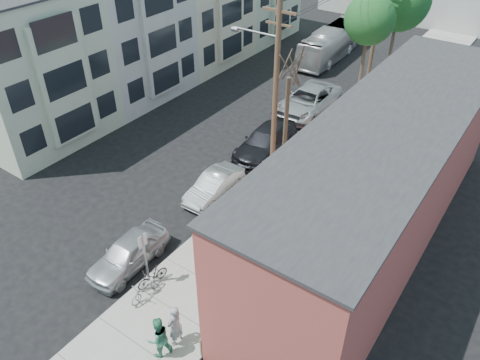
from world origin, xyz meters
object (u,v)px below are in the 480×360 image
Objects in this scene: patio_chair_b at (242,283)px; car_2 at (266,142)px; parked_bike_b at (146,289)px; car_0 at (128,253)px; tree_bare at (286,128)px; parking_meter_far at (302,134)px; utility_pole_near at (275,90)px; tree_leafy_mid at (370,20)px; sign_post at (145,254)px; car_3 at (308,101)px; tree_leafy_far at (400,1)px; parked_bike_a at (152,276)px; car_1 at (214,186)px; cyclist at (235,224)px; patio_chair_a at (247,276)px; parking_meter_near at (216,207)px; patron_grey at (175,325)px; patron_green at (158,337)px; bus at (331,43)px.

car_2 reaches higher than patio_chair_b.
car_0 reaches higher than parked_bike_b.
patio_chair_b is (3.10, -8.53, -2.47)m from tree_bare.
parking_meter_far is 0.12× the size of utility_pole_near.
sign_post is at bearing -91.24° from tree_leafy_mid.
car_3 reaches higher than patio_chair_b.
tree_leafy_far reaches higher than car_3.
car_1 is at bearing 116.03° from parked_bike_a.
tree_bare is 3.58× the size of parked_bike_b.
tree_leafy_far is at bearing -103.46° from cyclist.
parking_meter_far reaches higher than car_1.
car_1 is (-5.08, 4.28, 0.07)m from patio_chair_a.
patio_chair_b reaches higher than parked_bike_b.
tree_bare is (0.55, 5.57, 2.08)m from parking_meter_near.
cyclist is at bearing -87.50° from tree_leafy_far.
car_2 is (-0.08, 11.51, 0.07)m from car_0.
car_1 is at bearing 87.54° from car_0.
cyclist is (-2.13, 2.49, 0.37)m from patio_chair_b.
parking_meter_far reaches higher than parked_bike_a.
patio_chair_b is at bearing -80.66° from tree_leafy_mid.
patron_grey is at bearing -64.74° from parking_meter_near.
patron_grey is 0.31× the size of car_3.
cyclist is at bearing 139.67° from patio_chair_a.
patio_chair_a is 0.58× the size of parked_bike_a.
car_2 is at bearing 122.84° from patio_chair_a.
patio_chair_a is 2.99m from cyclist.
tree_leafy_far is 27.10m from parked_bike_a.
utility_pole_near reaches higher than car_0.
parked_bike_a is 0.36× the size of car_0.
patron_green is 0.19× the size of bus.
car_0 is at bearing 154.18° from parked_bike_b.
patio_chair_a is 0.16× the size of car_2.
car_0 is (-2.00, -20.44, -5.57)m from tree_leafy_mid.
cyclist is 14.20m from car_3.
patron_grey is at bearing -172.36° from patron_green.
patron_green reaches higher than car_2.
car_1 is (-4.35, 8.91, -0.42)m from patron_green.
parking_meter_near reaches higher than car_1.
parking_meter_far is (-0.10, 13.68, -0.85)m from sign_post.
cyclist is at bearing -70.81° from car_2.
tree_leafy_mid is 0.81× the size of bus.
patron_grey is at bearing -19.09° from parked_bike_a.
bus is (-8.36, 30.03, 0.23)m from patron_grey.
parked_bike_a is at bearing -82.46° from car_3.
cyclist is at bearing 51.49° from car_0.
utility_pole_near is 1.03× the size of bus.
car_0 is (-1.45, -4.55, -0.26)m from parking_meter_near.
cyclist is at bearing 85.82° from parked_bike_a.
patron_grey reaches higher than patio_chair_a.
tree_leafy_far is 10.26m from car_3.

